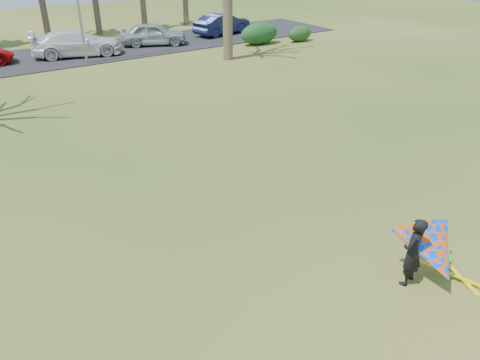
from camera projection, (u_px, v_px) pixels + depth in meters
ground at (282, 246)px, 12.40m from camera, size 100.00×100.00×0.00m
parking_strip at (42, 58)px, 30.61m from camera, size 46.00×7.00×0.06m
hedge_near at (259, 34)px, 34.20m from camera, size 3.11×1.41×1.56m
hedge_far at (300, 34)px, 35.19m from camera, size 2.09×0.98×1.16m
car_3 at (76, 43)px, 30.76m from camera, size 6.12×3.71×1.66m
car_4 at (153, 34)px, 33.72m from camera, size 5.00×3.55×1.58m
car_5 at (222, 24)px, 37.30m from camera, size 5.13×2.66×1.61m
kite_flyer at (431, 252)px, 10.76m from camera, size 2.13×2.39×2.02m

